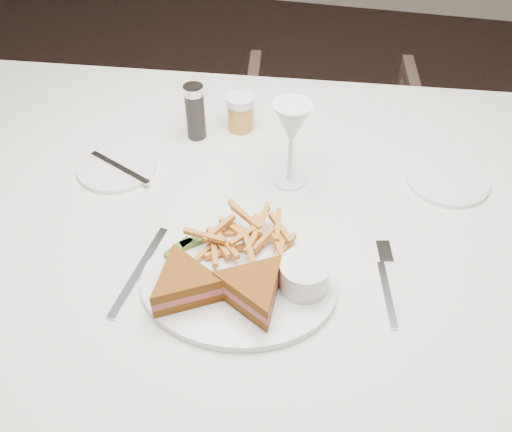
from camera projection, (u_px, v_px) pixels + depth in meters
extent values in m
plane|color=black|center=(254.00, 361.00, 1.69)|extent=(5.00, 5.00, 0.00)
cube|color=silver|center=(261.00, 334.00, 1.31)|extent=(1.57, 1.12, 0.75)
imported|color=#4E3930|center=(328.00, 151.00, 1.94)|extent=(0.64, 0.61, 0.58)
ellipsoid|color=white|center=(238.00, 284.00, 0.93)|extent=(0.34, 0.28, 0.01)
cube|color=silver|center=(139.00, 271.00, 0.95)|extent=(0.03, 0.21, 0.00)
cylinder|color=white|center=(117.00, 167.00, 1.15)|extent=(0.16, 0.16, 0.01)
cylinder|color=white|center=(447.00, 180.00, 1.12)|extent=(0.16, 0.16, 0.01)
cylinder|color=black|center=(195.00, 112.00, 1.19)|extent=(0.04, 0.04, 0.12)
cylinder|color=#B77C2C|center=(240.00, 113.00, 1.23)|extent=(0.06, 0.06, 0.08)
cube|color=#3F5E21|center=(196.00, 241.00, 0.98)|extent=(0.05, 0.05, 0.01)
cube|color=#3F5E21|center=(179.00, 248.00, 0.97)|extent=(0.04, 0.06, 0.01)
cylinder|color=white|center=(304.00, 275.00, 0.90)|extent=(0.08, 0.08, 0.05)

